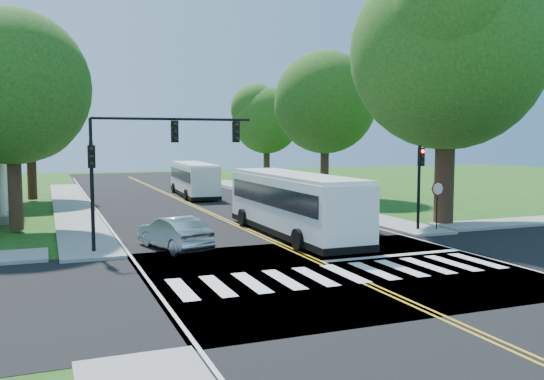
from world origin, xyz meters
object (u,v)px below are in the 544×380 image
bus_lead (293,203)px  suv (342,217)px  hatchback (174,233)px  bus_follow (194,179)px  dark_sedan (293,204)px  signal_nw (148,151)px  signal_ne (420,176)px

bus_lead → suv: size_ratio=2.57×
bus_lead → hatchback: 6.57m
bus_follow → dark_sedan: (3.36, -13.56, -0.90)m
bus_follow → suv: 20.89m
hatchback → dark_sedan: bearing=-151.6°
bus_follow → hatchback: 24.03m
signal_nw → signal_ne: bearing=0.0°
bus_lead → hatchback: (-6.34, -1.44, -0.92)m
bus_follow → suv: bus_follow is taller
signal_nw → bus_lead: (7.39, 1.31, -2.71)m
bus_follow → suv: size_ratio=2.34×
suv → dark_sedan: suv is taller
bus_lead → dark_sedan: bus_lead is taller
bus_lead → bus_follow: bus_lead is taller
hatchback → dark_sedan: (9.91, 9.55, -0.14)m
signal_nw → bus_follow: 24.38m
signal_ne → signal_nw: bearing=-180.0°
signal_ne → suv: signal_ne is taller
bus_follow → bus_lead: bearing=92.9°
suv → bus_lead: bearing=19.0°
signal_nw → hatchback: (1.05, -0.13, -3.63)m
hatchback → dark_sedan: hatchback is taller
signal_ne → dark_sedan: signal_ne is taller
signal_ne → hatchback: (-13.01, -0.14, -2.22)m
bus_follow → hatchback: bearing=77.7°
signal_ne → bus_lead: 6.91m
bus_lead → dark_sedan: bearing=-113.7°
dark_sedan → signal_nw: bearing=53.8°
signal_nw → bus_lead: size_ratio=0.59×
suv → signal_nw: bearing=14.2°
signal_nw → hatchback: signal_nw is taller
signal_ne → dark_sedan: (-3.09, 9.41, -2.36)m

